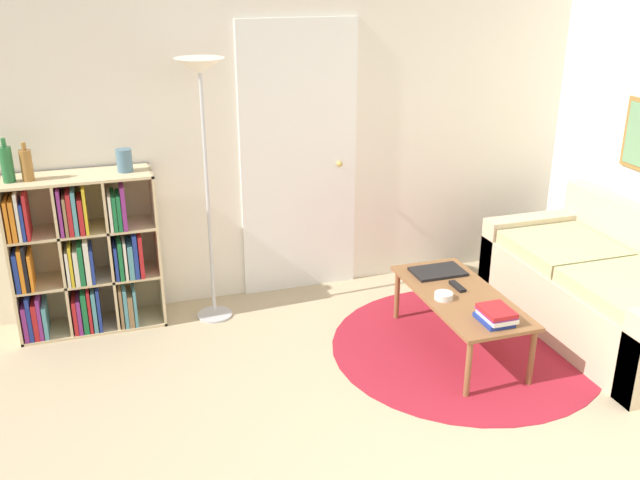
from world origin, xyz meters
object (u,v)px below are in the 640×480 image
at_px(coffee_table, 460,300).
at_px(floor_lamp, 202,99).
at_px(couch, 609,292).
at_px(vase_on_shelf, 124,160).
at_px(bookshelf, 82,257).
at_px(bowl, 444,296).
at_px(bottle_middle, 26,165).
at_px(laptop, 438,272).
at_px(bottle_left, 7,164).

bearing_deg(coffee_table, floor_lamp, 146.68).
distance_m(floor_lamp, couch, 2.98).
xyz_separation_m(coffee_table, vase_on_shelf, (-1.93, 1.05, 0.80)).
bearing_deg(bookshelf, coffee_table, -24.72).
relative_size(bookshelf, vase_on_shelf, 7.26).
distance_m(coffee_table, vase_on_shelf, 2.34).
bearing_deg(bowl, bottle_middle, 156.28).
relative_size(coffee_table, bowl, 9.53).
bearing_deg(laptop, coffee_table, -91.66).
bearing_deg(coffee_table, vase_on_shelf, 151.52).
height_order(coffee_table, bottle_middle, bottle_middle).
relative_size(bowl, bottle_left, 0.42).
bearing_deg(bookshelf, bottle_middle, -174.89).
relative_size(laptop, bottle_middle, 1.44).
bearing_deg(bowl, bottle_left, 157.17).
height_order(floor_lamp, vase_on_shelf, floor_lamp).
height_order(coffee_table, bowl, bowl).
relative_size(coffee_table, laptop, 3.15).
relative_size(bowl, vase_on_shelf, 0.78).
bearing_deg(bottle_left, laptop, -14.46).
relative_size(bookshelf, coffee_table, 0.98).
bearing_deg(vase_on_shelf, bottle_left, -178.15).
bearing_deg(vase_on_shelf, bowl, -30.85).
distance_m(bottle_left, vase_on_shelf, 0.70).
distance_m(laptop, bowl, 0.40).
height_order(bookshelf, couch, bookshelf).
height_order(floor_lamp, bottle_left, floor_lamp).
bearing_deg(bottle_middle, couch, -16.94).
relative_size(couch, bottle_middle, 7.05).
relative_size(bottle_middle, vase_on_shelf, 1.63).
distance_m(couch, bowl, 1.23).
bearing_deg(bottle_left, couch, -16.50).
bearing_deg(couch, floor_lamp, 158.04).
bearing_deg(bottle_left, coffee_table, -21.30).
bearing_deg(bookshelf, couch, -18.47).
bearing_deg(floor_lamp, vase_on_shelf, 167.63).
distance_m(bookshelf, laptop, 2.39).
xyz_separation_m(bookshelf, coffee_table, (2.27, -1.05, -0.16)).
bearing_deg(bottle_middle, coffee_table, -22.09).
bearing_deg(laptop, bowl, -111.49).
distance_m(coffee_table, bottle_left, 2.95).
height_order(bookshelf, bowl, bookshelf).
bearing_deg(bookshelf, bowl, -26.63).
relative_size(coffee_table, bottle_middle, 4.52).
distance_m(bookshelf, couch, 3.54).
xyz_separation_m(floor_lamp, bottle_middle, (-1.10, 0.09, -0.36)).
distance_m(floor_lamp, bottle_middle, 1.16).
height_order(floor_lamp, coffee_table, floor_lamp).
height_order(laptop, bottle_left, bottle_left).
bearing_deg(laptop, bookshelf, 162.91).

